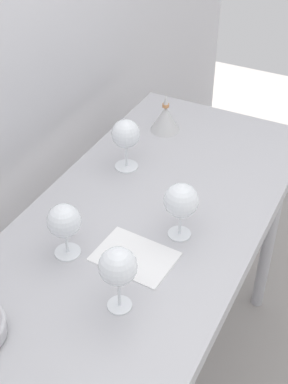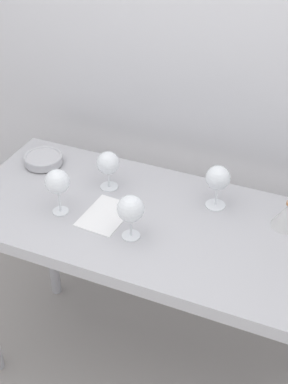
# 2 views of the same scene
# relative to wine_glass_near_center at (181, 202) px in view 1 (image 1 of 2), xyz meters

# --- Properties ---
(steel_counter) EXTENTS (1.40, 0.65, 0.90)m
(steel_counter) POSITION_rel_wine_glass_near_center_xyz_m (0.01, 0.12, -0.22)
(steel_counter) COLOR #AFAFB4
(steel_counter) RESTS_ON ground_plane
(wine_glass_near_center) EXTENTS (0.09, 0.09, 0.17)m
(wine_glass_near_center) POSITION_rel_wine_glass_near_center_xyz_m (0.00, 0.00, 0.00)
(wine_glass_near_center) COLOR white
(wine_glass_near_center) RESTS_ON steel_counter
(wine_glass_far_right) EXTENTS (0.09, 0.09, 0.17)m
(wine_glass_far_right) POSITION_rel_wine_glass_near_center_xyz_m (0.22, 0.29, 0.00)
(wine_glass_far_right) COLOR white
(wine_glass_far_right) RESTS_ON steel_counter
(wine_glass_near_left) EXTENTS (0.09, 0.09, 0.18)m
(wine_glass_near_left) POSITION_rel_wine_glass_near_center_xyz_m (-0.30, 0.02, 0.01)
(wine_glass_near_left) COLOR white
(wine_glass_near_left) RESTS_ON steel_counter
(wine_glass_far_left) EXTENTS (0.09, 0.09, 0.16)m
(wine_glass_far_left) POSITION_rel_wine_glass_near_center_xyz_m (-0.20, 0.24, -0.01)
(wine_glass_far_left) COLOR white
(wine_glass_far_left) RESTS_ON steel_counter
(tasting_sheet_upper) EXTENTS (0.16, 0.22, 0.00)m
(tasting_sheet_upper) POSITION_rel_wine_glass_near_center_xyz_m (-0.13, 0.07, -0.12)
(tasting_sheet_upper) COLOR white
(tasting_sheet_upper) RESTS_ON steel_counter
(decanter_funnel) EXTENTS (0.11, 0.11, 0.14)m
(decanter_funnel) POSITION_rel_wine_glass_near_center_xyz_m (0.48, 0.27, -0.07)
(decanter_funnel) COLOR #BDBDBD
(decanter_funnel) RESTS_ON steel_counter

